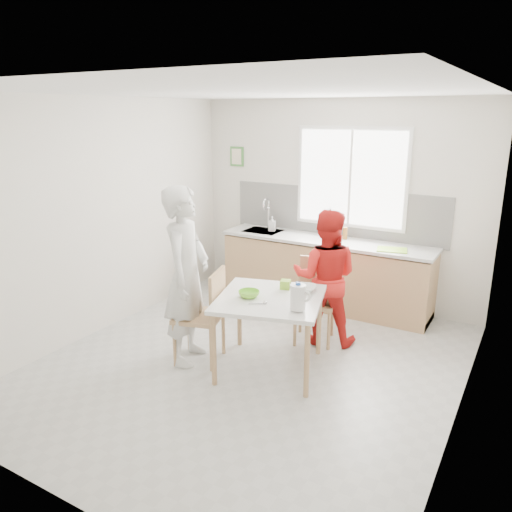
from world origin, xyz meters
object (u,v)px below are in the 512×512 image
at_px(wine_bottle_b, 329,225).
at_px(bowl_green, 249,294).
at_px(dining_table, 270,305).
at_px(person_white, 187,276).
at_px(wine_bottle_a, 330,227).
at_px(chair_left, 206,312).
at_px(person_red, 325,277).
at_px(chair_far, 316,296).
at_px(bowl_white, 304,288).
at_px(milk_jug, 298,297).

bearing_deg(wine_bottle_b, bowl_green, -88.34).
relative_size(bowl_green, wine_bottle_b, 0.69).
height_order(dining_table, person_white, person_white).
bearing_deg(wine_bottle_b, wine_bottle_a, -66.77).
bearing_deg(bowl_green, wine_bottle_a, 90.05).
xyz_separation_m(dining_table, chair_left, (-0.65, -0.19, -0.15)).
height_order(chair_left, bowl_green, chair_left).
xyz_separation_m(person_red, bowl_green, (-0.40, -0.98, 0.04)).
distance_m(dining_table, chair_far, 0.91).
bearing_deg(person_red, bowl_green, 51.71).
height_order(chair_far, bowl_green, chair_far).
height_order(person_red, bowl_white, person_red).
bearing_deg(person_white, chair_left, -90.00).
distance_m(chair_left, person_red, 1.39).
bearing_deg(wine_bottle_a, person_white, -106.56).
height_order(chair_left, person_red, person_red).
bearing_deg(chair_far, bowl_green, -122.25).
bearing_deg(bowl_green, bowl_white, 47.06).
distance_m(bowl_green, wine_bottle_a, 2.08).
bearing_deg(person_white, wine_bottle_a, -32.66).
height_order(bowl_white, wine_bottle_b, wine_bottle_b).
height_order(chair_left, bowl_white, chair_left).
distance_m(chair_far, wine_bottle_b, 1.38).
xyz_separation_m(chair_far, bowl_green, (-0.29, -0.99, 0.28)).
height_order(person_red, bowl_green, person_red).
bearing_deg(bowl_green, chair_far, 73.85).
distance_m(person_red, bowl_white, 0.55).
height_order(person_white, bowl_green, person_white).
xyz_separation_m(chair_far, person_white, (-0.94, -1.13, 0.40)).
xyz_separation_m(dining_table, bowl_green, (-0.18, -0.10, 0.11)).
relative_size(dining_table, wine_bottle_b, 4.14).
xyz_separation_m(person_white, wine_bottle_a, (0.65, 2.20, 0.16)).
distance_m(chair_left, wine_bottle_a, 2.26).
bearing_deg(chair_left, chair_far, 128.73).
distance_m(chair_far, milk_jug, 1.17).
bearing_deg(person_white, bowl_white, -77.92).
bearing_deg(milk_jug, wine_bottle_a, 88.80).
height_order(chair_left, chair_far, chair_left).
distance_m(wine_bottle_a, wine_bottle_b, 0.16).
height_order(chair_left, wine_bottle_a, wine_bottle_a).
xyz_separation_m(person_white, wine_bottle_b, (0.59, 2.34, 0.15)).
relative_size(bowl_green, milk_jug, 0.81).
relative_size(dining_table, chair_left, 1.25).
height_order(bowl_green, bowl_white, bowl_green).
bearing_deg(dining_table, chair_far, 83.02).
bearing_deg(bowl_green, dining_table, 30.13).
height_order(dining_table, bowl_green, bowl_green).
bearing_deg(bowl_white, wine_bottle_b, 104.52).
height_order(chair_left, milk_jug, milk_jug).
relative_size(person_red, wine_bottle_a, 4.76).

